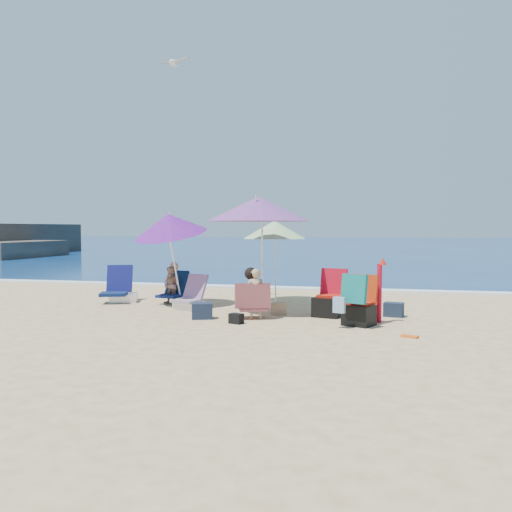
% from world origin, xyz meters
% --- Properties ---
extents(ground, '(120.00, 120.00, 0.00)m').
position_xyz_m(ground, '(0.00, 0.00, 0.00)').
color(ground, '#D8BC84').
rests_on(ground, ground).
extents(sea, '(120.00, 80.00, 0.12)m').
position_xyz_m(sea, '(0.00, 45.00, -0.05)').
color(sea, navy).
rests_on(sea, ground).
extents(foam, '(120.00, 0.50, 0.04)m').
position_xyz_m(foam, '(0.00, 5.10, 0.02)').
color(foam, white).
rests_on(foam, ground).
extents(umbrella_turquoise, '(2.66, 2.66, 2.30)m').
position_xyz_m(umbrella_turquoise, '(-0.21, 0.84, 2.02)').
color(umbrella_turquoise, white).
rests_on(umbrella_turquoise, ground).
extents(umbrella_striped, '(1.65, 1.65, 1.85)m').
position_xyz_m(umbrella_striped, '(-0.21, 2.42, 1.61)').
color(umbrella_striped, silver).
rests_on(umbrella_striped, ground).
extents(umbrella_blue, '(2.01, 2.04, 2.11)m').
position_xyz_m(umbrella_blue, '(-2.25, 1.30, 1.73)').
color(umbrella_blue, white).
rests_on(umbrella_blue, ground).
extents(furled_umbrella, '(0.16, 0.12, 1.14)m').
position_xyz_m(furled_umbrella, '(2.10, 0.26, 0.63)').
color(furled_umbrella, red).
rests_on(furled_umbrella, ground).
extents(chair_navy, '(0.86, 0.99, 0.81)m').
position_xyz_m(chair_navy, '(-3.56, 1.64, 0.22)').
color(chair_navy, '#0C1C47').
rests_on(chair_navy, ground).
extents(chair_rainbow, '(0.67, 0.77, 0.70)m').
position_xyz_m(chair_rainbow, '(-1.68, 1.01, 0.19)').
color(chair_rainbow, '#D54E4B').
rests_on(chair_rainbow, ground).
extents(camp_chair_left, '(0.68, 0.64, 0.89)m').
position_xyz_m(camp_chair_left, '(1.17, 0.71, 0.27)').
color(camp_chair_left, '#AB190C').
rests_on(camp_chair_left, ground).
extents(camp_chair_right, '(0.74, 0.89, 0.90)m').
position_xyz_m(camp_chair_right, '(1.74, -0.12, 0.32)').
color(camp_chair_right, red).
rests_on(camp_chair_right, ground).
extents(person_center, '(0.67, 0.63, 0.93)m').
position_xyz_m(person_center, '(-0.13, 0.10, 0.45)').
color(person_center, tan).
rests_on(person_center, ground).
extents(person_left, '(0.59, 0.75, 0.90)m').
position_xyz_m(person_left, '(-2.34, 1.65, 0.41)').
color(person_left, tan).
rests_on(person_left, ground).
extents(bag_navy_a, '(0.44, 0.38, 0.29)m').
position_xyz_m(bag_navy_a, '(-1.06, -0.08, 0.14)').
color(bag_navy_a, '#192237').
rests_on(bag_navy_a, ground).
extents(bag_tan, '(0.32, 0.28, 0.23)m').
position_xyz_m(bag_tan, '(0.22, 0.69, 0.12)').
color(bag_tan, '#A07E5B').
rests_on(bag_tan, ground).
extents(bag_navy_b, '(0.39, 0.32, 0.26)m').
position_xyz_m(bag_navy_b, '(2.35, 0.98, 0.13)').
color(bag_navy_b, '#182435').
rests_on(bag_navy_b, ground).
extents(bag_black_b, '(0.27, 0.23, 0.18)m').
position_xyz_m(bag_black_b, '(-0.32, -0.42, 0.09)').
color(bag_black_b, black).
rests_on(bag_black_b, ground).
extents(orange_item, '(0.27, 0.20, 0.03)m').
position_xyz_m(orange_item, '(2.55, -0.96, 0.02)').
color(orange_item, orange).
rests_on(orange_item, ground).
extents(seagull, '(0.83, 0.41, 0.14)m').
position_xyz_m(seagull, '(-2.47, 2.19, 5.35)').
color(seagull, silver).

